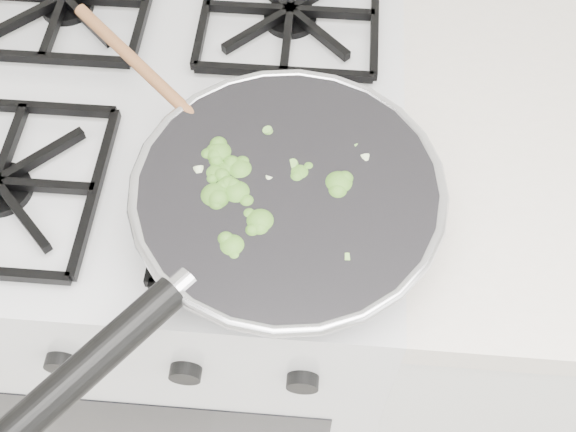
{
  "coord_description": "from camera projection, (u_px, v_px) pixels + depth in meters",
  "views": [
    {
      "loc": [
        0.21,
        1.13,
        1.56
      ],
      "look_at": [
        0.17,
        1.53,
        0.93
      ],
      "focal_mm": 44.44,
      "sensor_mm": 36.0,
      "label": 1
    }
  ],
  "objects": [
    {
      "name": "skillet",
      "position": [
        283.0,
        202.0,
        0.72
      ],
      "size": [
        0.41,
        0.48,
        0.1
      ],
      "rotation": [
        0.0,
        0.0,
        0.44
      ],
      "color": "black",
      "rests_on": "stove"
    },
    {
      "name": "stove",
      "position": [
        197.0,
        270.0,
        1.24
      ],
      "size": [
        0.6,
        0.6,
        0.92
      ],
      "color": "white",
      "rests_on": "ground"
    }
  ]
}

